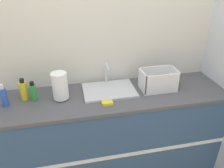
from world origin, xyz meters
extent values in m
cube|color=beige|center=(0.00, 0.58, 1.30)|extent=(4.50, 0.06, 2.60)
cube|color=#33517A|center=(0.00, 0.28, 0.45)|extent=(2.10, 0.55, 0.90)
cube|color=white|center=(0.00, 0.00, 0.45)|extent=(2.10, 0.01, 0.04)
cube|color=#4C4C51|center=(0.00, 0.28, 0.92)|extent=(2.13, 0.58, 0.03)
cube|color=silver|center=(-0.01, 0.34, 0.94)|extent=(0.47, 0.34, 0.02)
cylinder|color=silver|center=(-0.01, 0.49, 1.05)|extent=(0.02, 0.02, 0.19)
cylinder|color=silver|center=(-0.01, 0.41, 1.14)|extent=(0.02, 0.15, 0.02)
cylinder|color=#4C4C51|center=(-0.44, 0.30, 0.94)|extent=(0.10, 0.10, 0.01)
cylinder|color=white|center=(-0.44, 0.30, 1.06)|extent=(0.13, 0.13, 0.23)
cube|color=white|center=(0.44, 0.29, 0.94)|extent=(0.33, 0.21, 0.01)
cube|color=white|center=(0.44, 0.19, 1.03)|extent=(0.33, 0.01, 0.18)
cube|color=white|center=(0.44, 0.39, 1.03)|extent=(0.33, 0.01, 0.18)
cube|color=white|center=(0.28, 0.29, 1.03)|extent=(0.01, 0.21, 0.18)
cube|color=white|center=(0.60, 0.29, 1.03)|extent=(0.01, 0.21, 0.18)
cylinder|color=#2D56B7|center=(-0.89, 0.28, 1.01)|extent=(0.06, 0.06, 0.16)
cylinder|color=silver|center=(-0.89, 0.28, 1.11)|extent=(0.03, 0.03, 0.03)
cylinder|color=#2D8C3D|center=(-0.67, 0.32, 1.00)|extent=(0.06, 0.06, 0.14)
cylinder|color=black|center=(-0.67, 0.32, 1.09)|extent=(0.03, 0.03, 0.03)
cylinder|color=yellow|center=(-0.75, 0.36, 1.01)|extent=(0.07, 0.07, 0.16)
cylinder|color=black|center=(-0.75, 0.36, 1.10)|extent=(0.04, 0.04, 0.03)
cube|color=yellow|center=(-0.07, 0.13, 0.94)|extent=(0.09, 0.06, 0.02)
camera|label=1|loc=(-0.35, -1.37, 1.93)|focal=35.00mm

